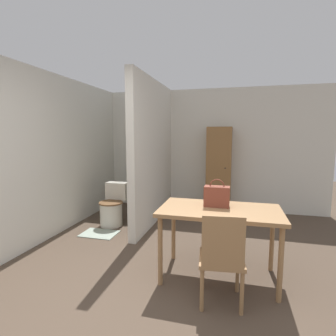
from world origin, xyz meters
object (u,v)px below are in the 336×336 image
Objects in this scene: wooden_chair at (222,257)px; wooden_cabinet at (219,171)px; dining_table at (220,216)px; handbag at (217,196)px; toilet at (113,207)px.

wooden_chair is 0.52× the size of wooden_cabinet.
wooden_chair is at bearing -85.71° from wooden_cabinet.
handbag is at bearing 117.07° from dining_table.
dining_table is at bearing -62.93° from handbag.
wooden_cabinet is at bearing 88.46° from wooden_chair.
wooden_chair is at bearing -83.66° from dining_table.
wooden_chair is 0.72m from handbag.
toilet is at bearing 147.02° from handbag.
wooden_chair is (0.05, -0.49, -0.22)m from dining_table.
wooden_chair is at bearing -42.25° from toilet.
toilet is (-1.97, 1.79, -0.17)m from wooden_chair.
dining_table is 0.54m from wooden_chair.
toilet is at bearing 131.92° from wooden_chair.
wooden_cabinet reaches higher than wooden_chair.
wooden_chair is 2.67m from toilet.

